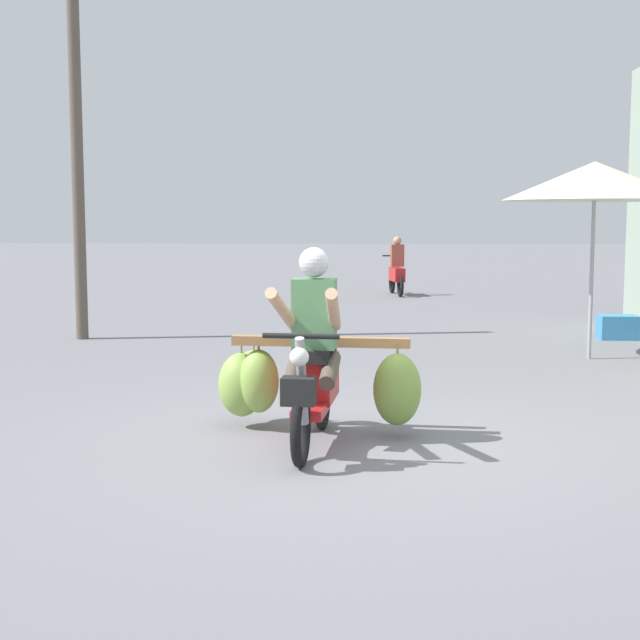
{
  "coord_description": "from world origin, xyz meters",
  "views": [
    {
      "loc": [
        0.16,
        -6.92,
        1.8
      ],
      "look_at": [
        -0.31,
        1.04,
        0.9
      ],
      "focal_mm": 50.33,
      "sensor_mm": 36.0,
      "label": 1
    }
  ],
  "objects_px": {
    "motorbike_main_loaded": "(303,373)",
    "market_umbrella_near_shop": "(595,181)",
    "utility_pole": "(76,117)",
    "motorbike_distant_ahead_left": "(397,271)",
    "produce_crate": "(618,327)"
  },
  "relations": [
    {
      "from": "market_umbrella_near_shop",
      "to": "utility_pole",
      "type": "height_order",
      "value": "utility_pole"
    },
    {
      "from": "utility_pole",
      "to": "motorbike_main_loaded",
      "type": "bearing_deg",
      "value": -57.26
    },
    {
      "from": "motorbike_distant_ahead_left",
      "to": "market_umbrella_near_shop",
      "type": "distance_m",
      "value": 10.07
    },
    {
      "from": "motorbike_main_loaded",
      "to": "produce_crate",
      "type": "relative_size",
      "value": 3.36
    },
    {
      "from": "motorbike_main_loaded",
      "to": "produce_crate",
      "type": "xyz_separation_m",
      "value": [
        4.27,
        6.36,
        -0.35
      ]
    },
    {
      "from": "market_umbrella_near_shop",
      "to": "utility_pole",
      "type": "xyz_separation_m",
      "value": [
        -7.18,
        1.55,
        1.02
      ]
    },
    {
      "from": "market_umbrella_near_shop",
      "to": "produce_crate",
      "type": "xyz_separation_m",
      "value": [
        0.89,
        1.99,
        -2.1
      ]
    },
    {
      "from": "motorbike_main_loaded",
      "to": "utility_pole",
      "type": "relative_size",
      "value": 0.29
    },
    {
      "from": "produce_crate",
      "to": "market_umbrella_near_shop",
      "type": "bearing_deg",
      "value": -114.11
    },
    {
      "from": "motorbike_main_loaded",
      "to": "market_umbrella_near_shop",
      "type": "bearing_deg",
      "value": 52.32
    },
    {
      "from": "market_umbrella_near_shop",
      "to": "produce_crate",
      "type": "distance_m",
      "value": 3.03
    },
    {
      "from": "market_umbrella_near_shop",
      "to": "produce_crate",
      "type": "height_order",
      "value": "market_umbrella_near_shop"
    },
    {
      "from": "motorbike_main_loaded",
      "to": "motorbike_distant_ahead_left",
      "type": "xyz_separation_m",
      "value": [
        1.14,
        14.05,
        0.04
      ]
    },
    {
      "from": "produce_crate",
      "to": "utility_pole",
      "type": "distance_m",
      "value": 8.67
    },
    {
      "from": "motorbike_distant_ahead_left",
      "to": "market_umbrella_near_shop",
      "type": "height_order",
      "value": "market_umbrella_near_shop"
    }
  ]
}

